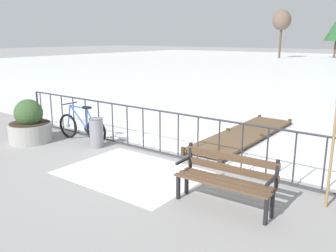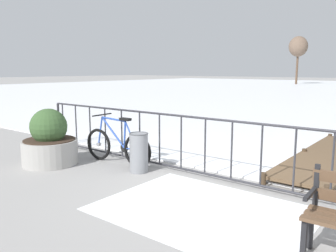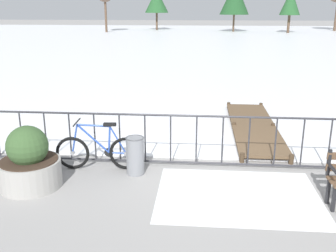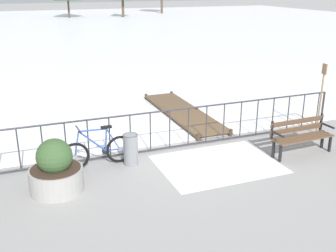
{
  "view_description": "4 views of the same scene",
  "coord_description": "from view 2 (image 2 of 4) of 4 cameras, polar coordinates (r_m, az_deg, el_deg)",
  "views": [
    {
      "loc": [
        5.14,
        -6.18,
        2.66
      ],
      "look_at": [
        1.07,
        -0.78,
        0.98
      ],
      "focal_mm": 38.31,
      "sensor_mm": 36.0,
      "label": 1
    },
    {
      "loc": [
        2.82,
        -4.94,
        1.87
      ],
      "look_at": [
        -0.62,
        -0.57,
        0.96
      ],
      "focal_mm": 36.85,
      "sensor_mm": 36.0,
      "label": 2
    },
    {
      "loc": [
        -0.19,
        -7.27,
        3.09
      ],
      "look_at": [
        -0.78,
        -0.36,
        0.94
      ],
      "focal_mm": 41.81,
      "sensor_mm": 36.0,
      "label": 3
    },
    {
      "loc": [
        -3.78,
        -8.85,
        4.01
      ],
      "look_at": [
        -0.58,
        -0.71,
        0.92
      ],
      "focal_mm": 43.61,
      "sensor_mm": 36.0,
      "label": 4
    }
  ],
  "objects": [
    {
      "name": "wooden_dock",
      "position": [
        7.81,
        25.1,
        -4.53
      ],
      "size": [
        1.1,
        4.47,
        0.2
      ],
      "color": "brown",
      "rests_on": "ground"
    },
    {
      "name": "tree_west_mid",
      "position": [
        46.89,
        20.75,
        12.14
      ],
      "size": [
        2.28,
        2.28,
        5.96
      ],
      "color": "brown",
      "rests_on": "ground"
    },
    {
      "name": "snow_patch",
      "position": [
        4.79,
        5.82,
        -13.64
      ],
      "size": [
        2.74,
        2.06,
        0.01
      ],
      "primitive_type": "cube",
      "color": "white",
      "rests_on": "ground"
    },
    {
      "name": "bicycle_near_railing",
      "position": [
        6.96,
        -8.39,
        -3.23
      ],
      "size": [
        1.71,
        0.52,
        0.97
      ],
      "color": "black",
      "rests_on": "ground"
    },
    {
      "name": "trash_bin",
      "position": [
        6.35,
        -4.84,
        -4.35
      ],
      "size": [
        0.35,
        0.35,
        0.73
      ],
      "color": "gray",
      "rests_on": "ground"
    },
    {
      "name": "planter_with_shrub",
      "position": [
        7.23,
        -19.01,
        -2.53
      ],
      "size": [
        1.08,
        1.08,
        1.12
      ],
      "color": "#9E9B96",
      "rests_on": "ground"
    },
    {
      "name": "railing_fence",
      "position": [
        5.84,
        8.26,
        -3.74
      ],
      "size": [
        9.06,
        0.06,
        1.07
      ],
      "color": "#2D2D33",
      "rests_on": "ground"
    },
    {
      "name": "ground_plane",
      "position": [
        5.99,
        8.14,
        -8.96
      ],
      "size": [
        160.0,
        160.0,
        0.0
      ],
      "primitive_type": "plane",
      "color": "gray"
    }
  ]
}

